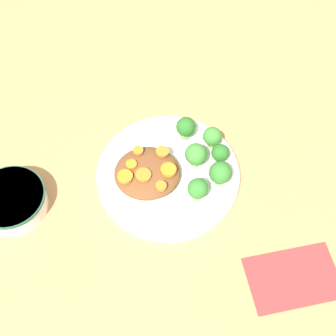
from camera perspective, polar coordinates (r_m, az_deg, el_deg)
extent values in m
plane|color=tan|center=(0.86, 0.00, -1.17)|extent=(4.00, 4.00, 0.00)
cylinder|color=white|center=(0.85, 0.00, -0.86)|extent=(0.26, 0.26, 0.02)
torus|color=white|center=(0.84, 0.00, -0.54)|extent=(0.26, 0.26, 0.01)
cylinder|color=white|center=(0.86, -18.49, -3.87)|extent=(0.12, 0.12, 0.04)
cylinder|color=#235B47|center=(0.84, -18.80, -3.31)|extent=(0.12, 0.12, 0.01)
cylinder|color=white|center=(0.85, -18.67, -3.54)|extent=(0.10, 0.10, 0.01)
ellipsoid|color=brown|center=(0.83, -2.54, -0.60)|extent=(0.12, 0.11, 0.03)
cylinder|color=#759E51|center=(0.83, 6.25, -1.38)|extent=(0.01, 0.01, 0.02)
sphere|color=#337A2D|center=(0.81, 6.40, -0.56)|extent=(0.04, 0.04, 0.04)
cylinder|color=#7FA85B|center=(0.85, 3.36, 0.87)|extent=(0.02, 0.02, 0.02)
sphere|color=#3D8433|center=(0.83, 3.44, 1.69)|extent=(0.04, 0.04, 0.04)
cylinder|color=#759E51|center=(0.88, 2.15, 4.27)|extent=(0.02, 0.02, 0.02)
sphere|color=#286B23|center=(0.87, 2.19, 5.05)|extent=(0.04, 0.04, 0.04)
cylinder|color=#7FA85B|center=(0.81, 3.58, -3.25)|extent=(0.02, 0.02, 0.02)
sphere|color=#337A2D|center=(0.79, 3.66, -2.52)|extent=(0.04, 0.04, 0.04)
cylinder|color=#759E51|center=(0.87, 5.32, 3.15)|extent=(0.01, 0.01, 0.02)
sphere|color=#3D8433|center=(0.86, 5.42, 3.87)|extent=(0.03, 0.03, 0.03)
cylinder|color=#7FA85B|center=(0.85, 6.25, 1.09)|extent=(0.01, 0.01, 0.02)
sphere|color=#286B23|center=(0.83, 6.38, 1.86)|extent=(0.03, 0.03, 0.03)
cylinder|color=orange|center=(0.83, -0.68, 2.01)|extent=(0.02, 0.02, 0.01)
cylinder|color=orange|center=(0.80, -3.02, -0.86)|extent=(0.03, 0.03, 0.01)
cylinder|color=orange|center=(0.82, -4.49, 0.56)|extent=(0.02, 0.02, 0.00)
cylinder|color=orange|center=(0.81, -0.14, -0.23)|extent=(0.03, 0.03, 0.01)
cylinder|color=orange|center=(0.81, -5.25, -1.04)|extent=(0.03, 0.03, 0.01)
cylinder|color=orange|center=(0.79, -0.85, -2.19)|extent=(0.02, 0.02, 0.01)
cylinder|color=orange|center=(0.83, -3.67, 2.12)|extent=(0.02, 0.02, 0.01)
cube|color=#B73333|center=(0.80, 15.05, -12.77)|extent=(0.16, 0.12, 0.01)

